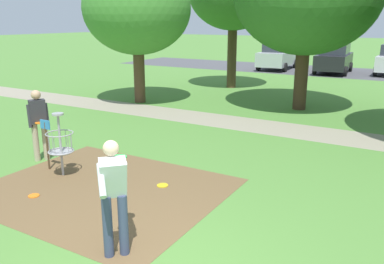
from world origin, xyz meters
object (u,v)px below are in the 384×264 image
tree_mid_right (137,9)px  parked_car_leftmost (278,56)px  player_foreground_watching (114,191)px  player_throwing (39,121)px  parked_car_center_left (334,58)px  disc_golf_basket (59,142)px  frisbee_near_basket (163,185)px  frisbee_by_tee (34,196)px

tree_mid_right → parked_car_leftmost: 14.25m
player_foreground_watching → player_throwing: 4.81m
parked_car_center_left → tree_mid_right: bearing=-109.6°
tree_mid_right → parked_car_leftmost: size_ratio=1.29×
tree_mid_right → disc_golf_basket: bearing=-64.8°
parked_car_center_left → player_foreground_watching: bearing=-85.8°
player_throwing → disc_golf_basket: bearing=-21.2°
tree_mid_right → parked_car_leftmost: bearing=85.4°
player_throwing → tree_mid_right: size_ratio=0.31×
parked_car_center_left → parked_car_leftmost: bearing=176.6°
player_foreground_watching → player_throwing: size_ratio=1.00×
frisbee_near_basket → parked_car_center_left: bearing=92.4°
parked_car_center_left → disc_golf_basket: bearing=-93.8°
player_foreground_watching → parked_car_center_left: 22.95m
frisbee_by_tee → parked_car_leftmost: parked_car_leftmost is taller
player_foreground_watching → parked_car_leftmost: size_ratio=0.40×
player_foreground_watching → frisbee_by_tee: 2.96m
disc_golf_basket → player_throwing: player_throwing is taller
player_throwing → frisbee_by_tee: size_ratio=8.09×
parked_car_leftmost → player_foreground_watching: bearing=-76.7°
player_foreground_watching → parked_car_center_left: (-1.70, 22.89, -0.06)m
frisbee_near_basket → frisbee_by_tee: (-1.86, -1.67, 0.00)m
frisbee_near_basket → frisbee_by_tee: same height
frisbee_by_tee → tree_mid_right: (-3.88, 8.45, 3.68)m
disc_golf_basket → tree_mid_right: tree_mid_right is taller
tree_mid_right → parked_car_center_left: (4.88, 13.71, -2.77)m
parked_car_leftmost → parked_car_center_left: size_ratio=1.00×
player_throwing → parked_car_center_left: size_ratio=0.40×
disc_golf_basket → parked_car_center_left: (1.41, 21.08, 0.17)m
player_throwing → parked_car_center_left: 20.80m
disc_golf_basket → parked_car_leftmost: size_ratio=0.33×
disc_golf_basket → parked_car_leftmost: 21.43m
player_foreground_watching → parked_car_leftmost: bearing=103.3°
player_throwing → frisbee_by_tee: (1.55, -1.52, -0.96)m
player_foreground_watching → frisbee_by_tee: player_foreground_watching is taller
player_throwing → tree_mid_right: (-2.33, 6.93, 2.72)m
frisbee_by_tee → parked_car_center_left: size_ratio=0.05×
disc_golf_basket → frisbee_by_tee: disc_golf_basket is taller
player_foreground_watching → tree_mid_right: (-6.58, 9.18, 2.71)m
player_throwing → parked_car_center_left: bearing=83.0°
disc_golf_basket → frisbee_near_basket: disc_golf_basket is taller
parked_car_leftmost → player_throwing: bearing=-86.7°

